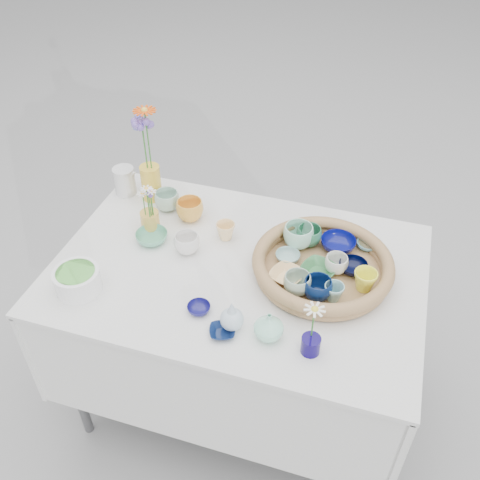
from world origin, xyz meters
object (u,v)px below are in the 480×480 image
(bud_vase_seafoam, at_px, (269,326))
(display_table, at_px, (239,395))
(wicker_tray, at_px, (322,266))
(tall_vase_yellow, at_px, (151,183))

(bud_vase_seafoam, bearing_deg, display_table, 123.94)
(display_table, distance_m, wicker_tray, 0.85)
(tall_vase_yellow, bearing_deg, display_table, -32.46)
(wicker_tray, bearing_deg, tall_vase_yellow, 162.05)
(wicker_tray, height_order, bud_vase_seafoam, bud_vase_seafoam)
(bud_vase_seafoam, relative_size, tall_vase_yellow, 0.64)
(wicker_tray, bearing_deg, display_table, -169.88)
(display_table, height_order, wicker_tray, wicker_tray)
(display_table, relative_size, tall_vase_yellow, 8.59)
(bud_vase_seafoam, bearing_deg, tall_vase_yellow, 138.75)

